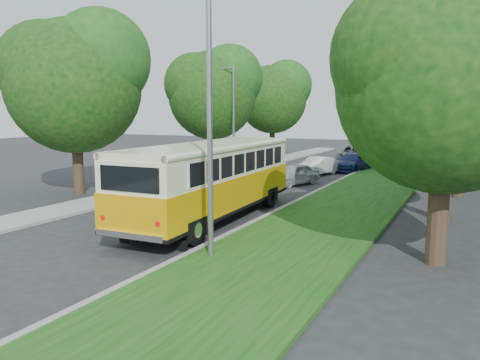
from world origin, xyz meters
The scene contains 13 objects.
ground centered at (0.00, 0.00, 0.00)m, with size 120.00×120.00×0.00m, color #272729.
curb centered at (3.60, 5.00, 0.07)m, with size 0.20×70.00×0.15m, color gray.
grass_verge centered at (5.95, 5.00, 0.07)m, with size 4.50×70.00×0.13m, color #134512.
sidewalk centered at (-4.80, 5.00, 0.06)m, with size 2.20×70.00×0.12m, color gray.
treeline centered at (3.15, 17.99, 5.93)m, with size 24.27×41.91×9.46m.
lamppost_near centered at (4.21, -2.50, 4.37)m, with size 1.71×0.16×8.00m.
lamppost_far centered at (-4.70, 16.00, 4.12)m, with size 1.71×0.16×7.50m.
warning_sign centered at (-4.50, 11.98, 1.71)m, with size 0.56×0.10×2.50m.
vintage_bus centered at (1.85, 1.79, 1.55)m, with size 2.69×10.44×3.10m, color #E09F07, non-canonical shape.
car_silver centered at (1.48, 11.88, 0.64)m, with size 1.50×3.73×1.27m, color #B1B1B6.
car_white centered at (1.38, 16.79, 0.62)m, with size 1.31×3.76×1.24m, color white.
car_blue centered at (3.00, 20.24, 0.65)m, with size 1.82×4.47×1.30m, color navy.
car_grey centered at (2.04, 24.99, 0.77)m, with size 2.54×5.52×1.53m, color #505257.
Camera 1 is at (10.96, -13.83, 4.22)m, focal length 35.00 mm.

